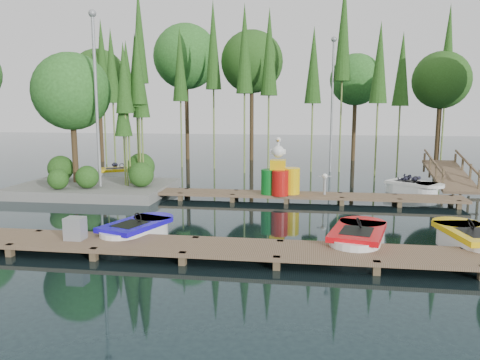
# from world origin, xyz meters

# --- Properties ---
(ground_plane) EXTENTS (90.00, 90.00, 0.00)m
(ground_plane) POSITION_xyz_m (0.00, 0.00, 0.00)
(ground_plane) COLOR #192B2F
(near_dock) EXTENTS (18.00, 1.50, 0.50)m
(near_dock) POSITION_xyz_m (0.00, -4.50, 0.23)
(near_dock) COLOR brown
(near_dock) RESTS_ON ground
(far_dock) EXTENTS (15.00, 1.20, 0.50)m
(far_dock) POSITION_xyz_m (1.00, 2.50, 0.23)
(far_dock) COLOR brown
(far_dock) RESTS_ON ground
(island) EXTENTS (6.20, 4.20, 6.75)m
(island) POSITION_xyz_m (-6.30, 3.29, 3.18)
(island) COLOR slate
(island) RESTS_ON ground
(tree_screen) EXTENTS (34.42, 18.53, 10.31)m
(tree_screen) POSITION_xyz_m (-2.04, 10.60, 6.12)
(tree_screen) COLOR #41301B
(tree_screen) RESTS_ON ground
(lamp_island) EXTENTS (0.30, 0.30, 7.25)m
(lamp_island) POSITION_xyz_m (-5.50, 2.50, 4.26)
(lamp_island) COLOR gray
(lamp_island) RESTS_ON ground
(lamp_rear) EXTENTS (0.30, 0.30, 7.25)m
(lamp_rear) POSITION_xyz_m (4.00, 11.00, 4.26)
(lamp_rear) COLOR gray
(lamp_rear) RESTS_ON ground
(ramp) EXTENTS (1.50, 3.94, 1.49)m
(ramp) POSITION_xyz_m (9.00, 6.50, 0.59)
(ramp) COLOR brown
(ramp) RESTS_ON ground
(boat_blue) EXTENTS (1.85, 2.68, 0.82)m
(boat_blue) POSITION_xyz_m (-1.75, -3.41, 0.24)
(boat_blue) COLOR white
(boat_blue) RESTS_ON ground
(boat_red) EXTENTS (1.79, 2.87, 0.89)m
(boat_red) POSITION_xyz_m (4.08, -3.39, 0.26)
(boat_red) COLOR white
(boat_red) RESTS_ON ground
(boat_yellow_near) EXTENTS (1.65, 2.82, 0.89)m
(boat_yellow_near) POSITION_xyz_m (6.87, -3.10, 0.26)
(boat_yellow_near) COLOR white
(boat_yellow_near) RESTS_ON ground
(boat_yellow_far) EXTENTS (2.70, 2.12, 1.23)m
(boat_yellow_far) POSITION_xyz_m (-6.57, 7.07, 0.26)
(boat_yellow_far) COLOR white
(boat_yellow_far) RESTS_ON ground
(boat_white_far) EXTENTS (2.58, 2.33, 1.14)m
(boat_white_far) POSITION_xyz_m (7.09, 4.81, 0.26)
(boat_white_far) COLOR white
(boat_white_far) RESTS_ON ground
(utility_cabinet) EXTENTS (0.46, 0.39, 0.56)m
(utility_cabinet) POSITION_xyz_m (-2.92, -4.50, 0.58)
(utility_cabinet) COLOR gray
(utility_cabinet) RESTS_ON near_dock
(yellow_barrel) EXTENTS (0.66, 0.66, 0.99)m
(yellow_barrel) POSITION_xyz_m (2.16, 2.50, 0.79)
(yellow_barrel) COLOR #E4B70C
(yellow_barrel) RESTS_ON far_dock
(drum_cluster) EXTENTS (1.25, 1.14, 2.15)m
(drum_cluster) POSITION_xyz_m (1.70, 2.34, 0.93)
(drum_cluster) COLOR #0B681C
(drum_cluster) RESTS_ON far_dock
(seagull_post) EXTENTS (0.50, 0.27, 0.80)m
(seagull_post) POSITION_xyz_m (3.42, 2.50, 0.84)
(seagull_post) COLOR gray
(seagull_post) RESTS_ON far_dock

